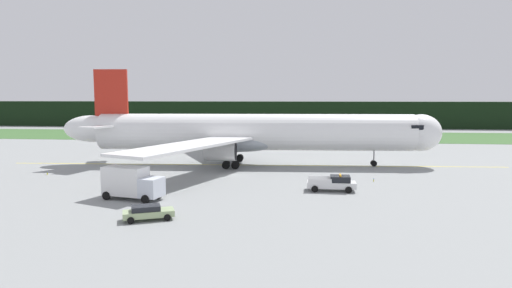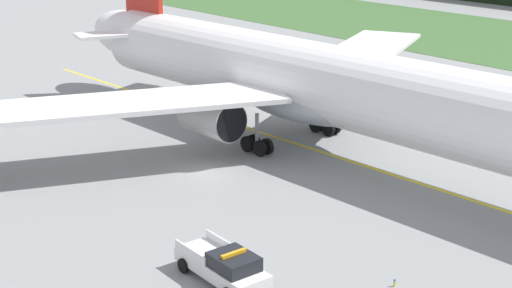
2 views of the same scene
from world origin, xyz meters
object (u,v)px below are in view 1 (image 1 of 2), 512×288
at_px(airliner, 251,133).
at_px(ops_pickup_truck, 333,183).
at_px(staff_car, 148,212).
at_px(catering_truck, 131,182).

distance_m(airliner, ops_pickup_truck, 21.53).
xyz_separation_m(airliner, staff_car, (-5.55, -31.26, -4.40)).
distance_m(airliner, staff_car, 32.06).
relative_size(ops_pickup_truck, catering_truck, 0.82).
height_order(airliner, catering_truck, airliner).
distance_m(catering_truck, staff_car, 8.60).
bearing_deg(airliner, catering_truck, -112.63).
height_order(catering_truck, staff_car, catering_truck).
bearing_deg(staff_car, catering_truck, 121.44).
distance_m(airliner, catering_truck, 26.19).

